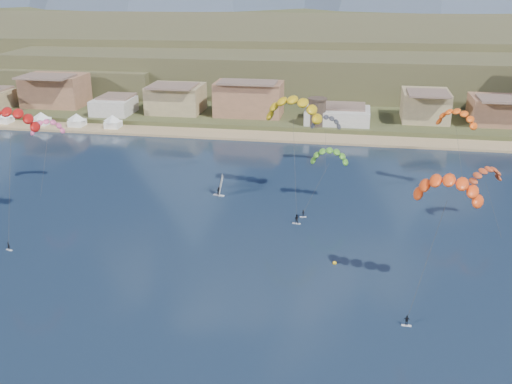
% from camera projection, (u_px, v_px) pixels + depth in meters
% --- Properties ---
extents(ground, '(2400.00, 2400.00, 0.00)m').
position_uv_depth(ground, '(216.00, 343.00, 80.70)').
color(ground, black).
rests_on(ground, ground).
extents(beach, '(2200.00, 12.00, 0.90)m').
position_uv_depth(beach, '(298.00, 137.00, 178.49)').
color(beach, tan).
rests_on(beach, ground).
extents(land, '(2200.00, 900.00, 4.00)m').
position_uv_depth(land, '(345.00, 19.00, 597.80)').
color(land, '#4B4829').
rests_on(land, ground).
extents(foothills, '(940.00, 210.00, 18.00)m').
position_uv_depth(foothills, '(371.00, 53.00, 288.66)').
color(foothills, brown).
rests_on(foothills, ground).
extents(town, '(400.00, 24.00, 12.00)m').
position_uv_depth(town, '(182.00, 96.00, 196.85)').
color(town, beige).
rests_on(town, ground).
extents(watchtower, '(5.82, 5.82, 8.60)m').
position_uv_depth(watchtower, '(317.00, 112.00, 182.95)').
color(watchtower, '#47382D').
rests_on(watchtower, ground).
extents(beach_tents, '(43.40, 6.40, 5.00)m').
position_uv_depth(beach_tents, '(58.00, 116.00, 189.28)').
color(beach_tents, white).
rests_on(beach_tents, ground).
extents(kitesurfer_red, '(11.70, 14.84, 25.27)m').
position_uv_depth(kitesurfer_red, '(8.00, 116.00, 109.84)').
color(kitesurfer_red, silver).
rests_on(kitesurfer_red, ground).
extents(kitesurfer_yellow, '(13.45, 19.72, 25.66)m').
position_uv_depth(kitesurfer_yellow, '(294.00, 105.00, 126.31)').
color(kitesurfer_yellow, silver).
rests_on(kitesurfer_yellow, ground).
extents(kitesurfer_orange, '(11.40, 13.70, 21.69)m').
position_uv_depth(kitesurfer_orange, '(449.00, 184.00, 86.81)').
color(kitesurfer_orange, silver).
rests_on(kitesurfer_orange, ground).
extents(kitesurfer_green, '(9.24, 12.00, 14.70)m').
position_uv_depth(kitesurfer_green, '(329.00, 154.00, 126.39)').
color(kitesurfer_green, silver).
rests_on(kitesurfer_green, ground).
extents(distant_kite_pink, '(8.44, 7.02, 17.29)m').
position_uv_depth(distant_kite_pink, '(47.00, 124.00, 134.79)').
color(distant_kite_pink, '#262626').
rests_on(distant_kite_pink, ground).
extents(distant_kite_dark, '(8.18, 5.74, 14.82)m').
position_uv_depth(distant_kite_dark, '(326.00, 120.00, 150.69)').
color(distant_kite_dark, '#262626').
rests_on(distant_kite_dark, ground).
extents(distant_kite_orange, '(9.98, 7.71, 20.39)m').
position_uv_depth(distant_kite_orange, '(457.00, 115.00, 130.67)').
color(distant_kite_orange, '#262626').
rests_on(distant_kite_orange, ground).
extents(distant_kite_red, '(7.73, 7.06, 13.61)m').
position_uv_depth(distant_kite_red, '(487.00, 172.00, 115.69)').
color(distant_kite_red, '#262626').
rests_on(distant_kite_red, ground).
extents(windsurfer, '(2.72, 3.00, 4.65)m').
position_uv_depth(windsurfer, '(219.00, 189.00, 132.74)').
color(windsurfer, silver).
rests_on(windsurfer, ground).
extents(buoy, '(0.70, 0.70, 0.70)m').
position_uv_depth(buoy, '(335.00, 263.00, 102.39)').
color(buoy, yellow).
rests_on(buoy, ground).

